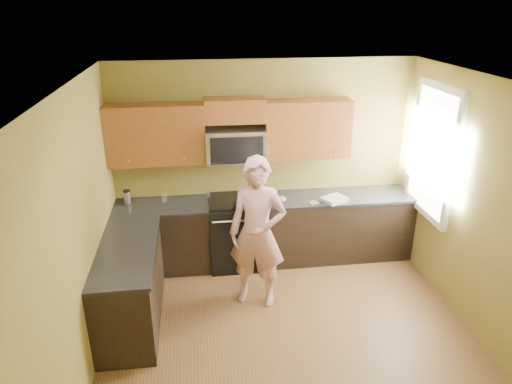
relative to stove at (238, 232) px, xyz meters
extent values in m
plane|color=brown|center=(0.40, -1.68, -0.47)|extent=(4.00, 4.00, 0.00)
plane|color=white|center=(0.40, -1.68, 2.23)|extent=(4.00, 4.00, 0.00)
plane|color=olive|center=(0.40, 0.32, 0.88)|extent=(4.00, 0.00, 4.00)
plane|color=olive|center=(-1.60, -1.68, 0.88)|extent=(0.00, 4.00, 4.00)
plane|color=olive|center=(2.40, -1.68, 0.88)|extent=(0.00, 4.00, 4.00)
cube|color=black|center=(0.40, 0.02, -0.03)|extent=(4.00, 0.60, 0.88)
cube|color=black|center=(-1.30, -1.08, -0.03)|extent=(0.60, 1.60, 0.88)
cube|color=black|center=(0.40, 0.01, 0.43)|extent=(4.00, 0.62, 0.04)
cube|color=black|center=(-1.29, -1.08, 0.43)|extent=(0.62, 1.60, 0.04)
cube|color=brown|center=(0.00, 0.16, 1.62)|extent=(0.76, 0.33, 0.30)
imported|color=#D66B6F|center=(0.15, -0.90, 0.43)|extent=(0.77, 0.64, 1.81)
cube|color=#B27F47|center=(0.98, -0.19, 0.45)|extent=(0.14, 0.14, 0.01)
ellipsoid|color=silver|center=(0.24, -0.16, 0.48)|extent=(0.13, 0.14, 0.06)
ellipsoid|color=silver|center=(0.58, -0.07, 0.48)|extent=(0.13, 0.15, 0.07)
cube|color=silver|center=(1.27, -0.15, 0.47)|extent=(0.38, 0.35, 0.05)
cylinder|color=silver|center=(-0.95, 0.13, 0.51)|extent=(0.09, 0.09, 0.12)
cylinder|color=silver|center=(-0.38, 0.16, 0.51)|extent=(0.07, 0.07, 0.12)
camera|label=1|loc=(-0.51, -5.59, 2.91)|focal=32.69mm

